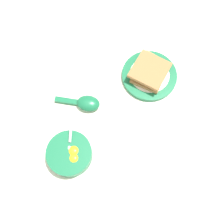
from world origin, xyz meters
TOP-DOWN VIEW (x-y plane):
  - ground_plane at (0.00, 0.00)m, footprint 3.00×3.00m
  - egg_bowl at (0.08, -0.10)m, footprint 0.14×0.13m
  - toast_plate at (-0.16, 0.16)m, footprint 0.18×0.18m
  - toast_sandwich at (-0.17, 0.16)m, footprint 0.15×0.15m
  - soup_spoon at (-0.08, -0.05)m, footprint 0.07×0.15m

SIDE VIEW (x-z plane):
  - ground_plane at x=0.00m, z-range 0.00..0.00m
  - toast_plate at x=-0.16m, z-range 0.00..0.02m
  - soup_spoon at x=-0.08m, z-range 0.00..0.03m
  - egg_bowl at x=0.08m, z-range -0.01..0.06m
  - toast_sandwich at x=-0.17m, z-range 0.02..0.05m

